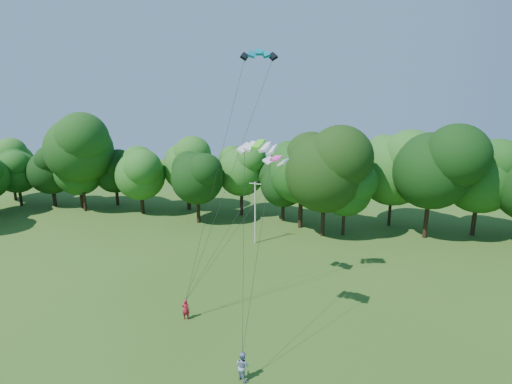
# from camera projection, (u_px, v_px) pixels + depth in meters

# --- Properties ---
(utility_pole) EXTENTS (1.45, 0.29, 7.25)m
(utility_pole) POSITION_uv_depth(u_px,v_px,m) (255.00, 212.00, 45.58)
(utility_pole) COLOR beige
(utility_pole) RESTS_ON ground
(kite_flyer_left) EXTENTS (0.65, 0.47, 1.65)m
(kite_flyer_left) POSITION_uv_depth(u_px,v_px,m) (186.00, 309.00, 30.60)
(kite_flyer_left) COLOR #AE162A
(kite_flyer_left) RESTS_ON ground
(kite_flyer_right) EXTENTS (1.14, 1.07, 1.86)m
(kite_flyer_right) POSITION_uv_depth(u_px,v_px,m) (242.00, 366.00, 24.12)
(kite_flyer_right) COLOR #8998BE
(kite_flyer_right) RESTS_ON ground
(kite_teal) EXTENTS (2.74, 1.80, 0.58)m
(kite_teal) POSITION_uv_depth(u_px,v_px,m) (259.00, 52.00, 28.58)
(kite_teal) COLOR #047284
(kite_teal) RESTS_ON ground
(kite_green) EXTENTS (2.67, 1.64, 0.53)m
(kite_green) POSITION_uv_depth(u_px,v_px,m) (258.00, 144.00, 25.21)
(kite_green) COLOR #52DD21
(kite_green) RESTS_ON ground
(kite_pink) EXTENTS (2.29, 1.67, 0.37)m
(kite_pink) POSITION_uv_depth(u_px,v_px,m) (276.00, 158.00, 32.77)
(kite_pink) COLOR #FC46AC
(kite_pink) RESTS_ON ground
(tree_back_west) EXTENTS (10.39, 10.39, 15.12)m
(tree_back_west) POSITION_uv_depth(u_px,v_px,m) (79.00, 147.00, 56.73)
(tree_back_west) COLOR #342414
(tree_back_west) RESTS_ON ground
(tree_back_center) EXTENTS (10.32, 10.32, 15.02)m
(tree_back_center) POSITION_uv_depth(u_px,v_px,m) (325.00, 160.00, 46.54)
(tree_back_center) COLOR black
(tree_back_center) RESTS_ON ground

